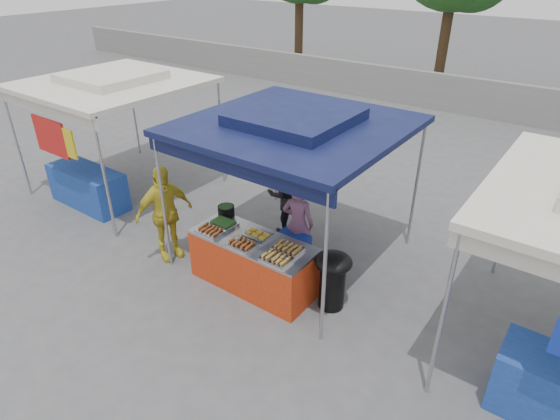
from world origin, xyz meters
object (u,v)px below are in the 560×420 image
Objects in this scene: vendor_woman at (298,224)px; wok_burner at (333,276)px; vendor_table at (254,262)px; cooking_pot at (226,210)px; customer_person at (164,213)px; helper_man at (288,195)px.

wok_burner is at bearing 133.08° from vendor_woman.
vendor_woman is (0.19, 0.94, 0.32)m from vendor_table.
vendor_table is 1.35× the size of vendor_woman.
cooking_pot is 0.30× the size of wok_burner.
customer_person is (-1.90, -1.18, 0.11)m from vendor_woman.
vendor_table is 1.01m from vendor_woman.
helper_man is (-0.52, 1.65, 0.34)m from vendor_table.
wok_burner is at bearing -61.90° from customer_person.
customer_person is at bearing -172.07° from vendor_table.
cooking_pot is at bearing 15.28° from vendor_woman.
vendor_woman reaches higher than vendor_table.
vendor_table is 7.31× the size of cooking_pot.
vendor_woman reaches higher than cooking_pot.
customer_person is (-2.96, -0.52, 0.30)m from wok_burner.
customer_person is (-0.87, -0.58, -0.08)m from cooking_pot.
vendor_table is 1.29m from wok_burner.
customer_person is at bearing 20.12° from helper_man.
customer_person reaches higher than cooking_pot.
vendor_table is at bearing -64.01° from customer_person.
vendor_woman is at bearing 150.89° from wok_burner.
customer_person reaches higher than wok_burner.
cooking_pot is 1.36m from helper_man.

